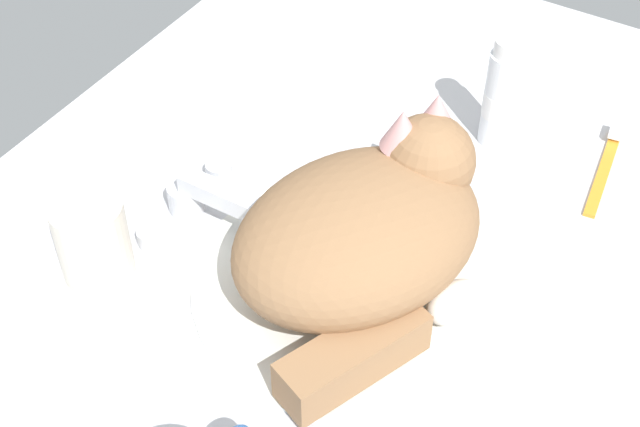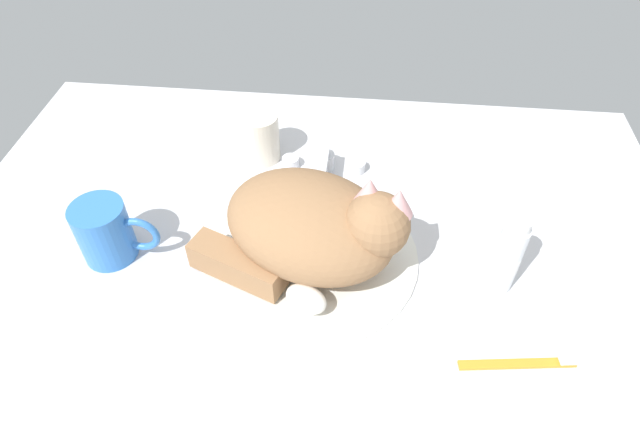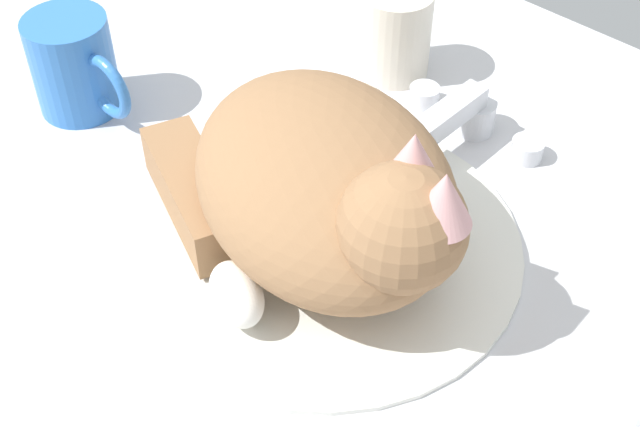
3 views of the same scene
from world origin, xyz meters
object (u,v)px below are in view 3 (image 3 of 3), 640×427
at_px(coffee_mug, 75,66).
at_px(rinse_cup, 395,33).
at_px(faucet, 464,118).
at_px(cat, 328,190).
at_px(toothpaste_bottle, 627,424).

xyz_separation_m(coffee_mug, rinse_cup, (0.17, 0.24, -0.00)).
height_order(faucet, coffee_mug, coffee_mug).
relative_size(cat, toothpaste_bottle, 2.39).
distance_m(coffee_mug, toothpaste_bottle, 0.54).
xyz_separation_m(coffee_mug, toothpaste_bottle, (0.54, -0.00, 0.02)).
xyz_separation_m(faucet, coffee_mug, (-0.28, -0.20, 0.02)).
distance_m(faucet, toothpaste_bottle, 0.33).
relative_size(faucet, toothpaste_bottle, 1.08).
distance_m(cat, rinse_cup, 0.25).
distance_m(cat, toothpaste_bottle, 0.25).
distance_m(coffee_mug, rinse_cup, 0.29).
xyz_separation_m(cat, toothpaste_bottle, (0.25, -0.02, -0.01)).
bearing_deg(rinse_cup, cat, -61.66).
bearing_deg(coffee_mug, rinse_cup, 54.37).
height_order(rinse_cup, toothpaste_bottle, toothpaste_bottle).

